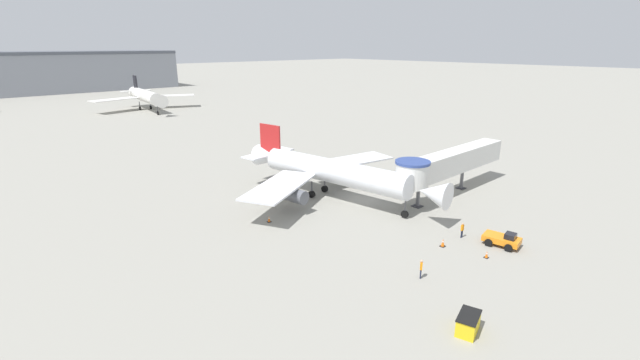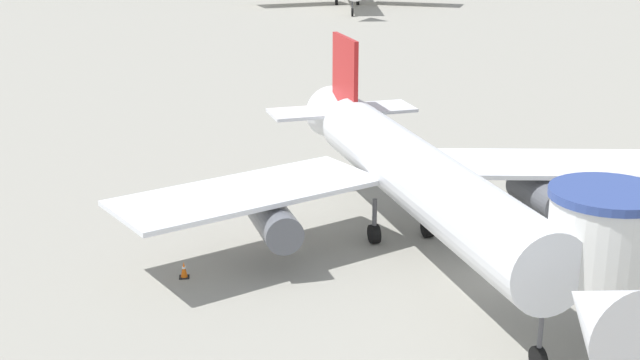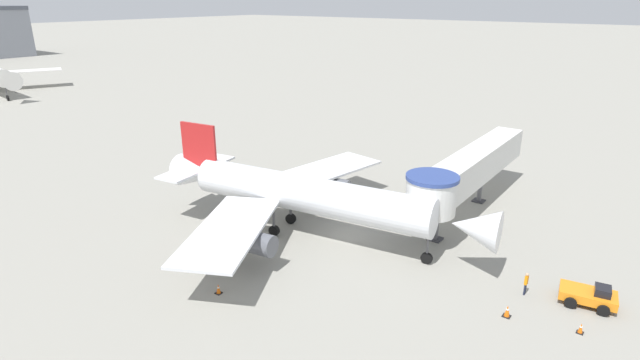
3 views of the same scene
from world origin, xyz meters
name	(u,v)px [view 1 (image 1 of 3)]	position (x,y,z in m)	size (l,w,h in m)	color
ground_plane	(359,201)	(0.00, 0.00, 0.00)	(800.00, 800.00, 0.00)	gray
main_airplane	(330,171)	(-1.96, 3.37, 3.58)	(27.20, 28.86, 8.38)	silver
jet_bridge	(446,163)	(9.70, -6.10, 4.40)	(21.73, 4.10, 6.08)	silver
pushback_tug_orange	(503,239)	(1.26, -18.13, 0.69)	(2.56, 3.66, 1.49)	orange
service_container_yellow	(468,323)	(-13.39, -22.79, 0.67)	(2.53, 1.93, 1.32)	yellow
traffic_cone_near_nose	(443,243)	(-3.25, -14.32, 0.39)	(0.50, 0.50, 0.81)	black
traffic_cone_apron_front	(487,255)	(-2.25, -18.35, 0.32)	(0.40, 0.40, 0.67)	black
traffic_cone_port_wing	(269,219)	(-12.40, 2.12, 0.34)	(0.44, 0.44, 0.72)	black
ground_crew_marshaller	(462,229)	(-0.03, -14.47, 0.95)	(0.32, 0.22, 1.64)	#1E2338
ground_crew_wing_walker	(421,268)	(-9.87, -16.39, 1.00)	(0.38, 0.35, 1.72)	#1E2338
background_jet_black_tail	(146,96)	(9.76, 95.90, 4.28)	(30.61, 29.86, 9.69)	white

